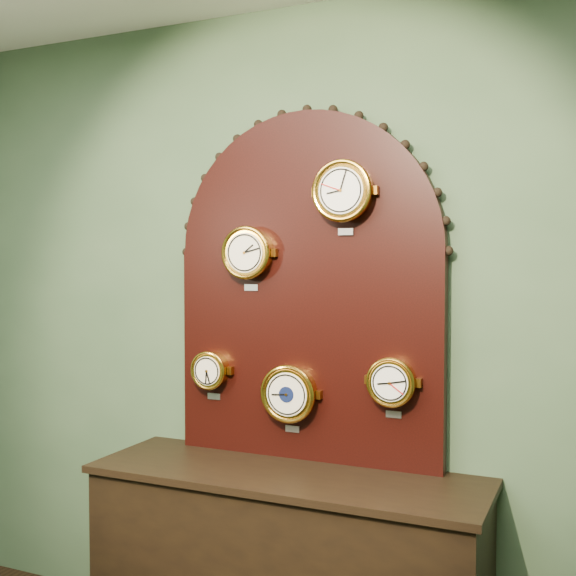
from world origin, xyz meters
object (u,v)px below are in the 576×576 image
at_px(roman_clock, 248,253).
at_px(hygrometer, 211,370).
at_px(display_board, 307,276).
at_px(arabic_clock, 343,191).
at_px(tide_clock, 392,382).
at_px(shop_counter, 286,576).
at_px(barometer, 289,393).

bearing_deg(roman_clock, hygrometer, 179.53).
xyz_separation_m(display_board, arabic_clock, (0.19, -0.07, 0.35)).
bearing_deg(tide_clock, shop_counter, -158.82).
relative_size(shop_counter, tide_clock, 6.28).
bearing_deg(hygrometer, tide_clock, -0.05).
relative_size(roman_clock, hygrometer, 1.25).
height_order(roman_clock, hygrometer, roman_clock).
height_order(display_board, tide_clock, display_board).
distance_m(arabic_clock, hygrometer, 1.00).
relative_size(roman_clock, tide_clock, 1.12).
relative_size(display_board, tide_clock, 6.01).
height_order(shop_counter, arabic_clock, arabic_clock).
xyz_separation_m(roman_clock, tide_clock, (0.65, 0.00, -0.52)).
relative_size(hygrometer, barometer, 0.75).
relative_size(arabic_clock, hygrometer, 1.35).
height_order(shop_counter, barometer, barometer).
xyz_separation_m(arabic_clock, barometer, (-0.24, 0.00, -0.85)).
height_order(hygrometer, barometer, hygrometer).
xyz_separation_m(shop_counter, tide_clock, (0.40, 0.15, 0.80)).
bearing_deg(hygrometer, display_board, 8.38).
xyz_separation_m(shop_counter, roman_clock, (-0.25, 0.15, 1.32)).
bearing_deg(barometer, shop_counter, -71.03).
bearing_deg(shop_counter, arabic_clock, 39.03).
bearing_deg(arabic_clock, hygrometer, 179.80).
bearing_deg(display_board, tide_clock, -9.42).
xyz_separation_m(display_board, roman_clock, (-0.25, -0.07, 0.10)).
xyz_separation_m(shop_counter, barometer, (-0.05, 0.15, 0.72)).
bearing_deg(shop_counter, tide_clock, 21.18).
bearing_deg(tide_clock, hygrometer, 179.95).
xyz_separation_m(roman_clock, barometer, (0.20, -0.00, -0.60)).
relative_size(arabic_clock, barometer, 1.02).
bearing_deg(barometer, display_board, 52.06).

